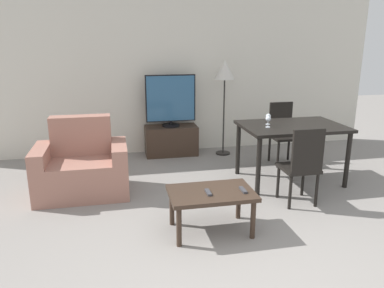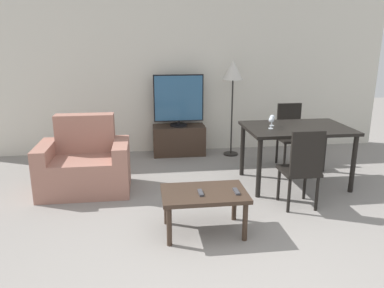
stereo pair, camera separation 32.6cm
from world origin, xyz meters
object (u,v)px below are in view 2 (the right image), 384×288
at_px(dining_chair_near, 302,166).
at_px(dining_table, 296,133).
at_px(wine_glass_left, 272,118).
at_px(coffee_table, 204,197).
at_px(dining_chair_far, 290,132).
at_px(remote_primary, 201,193).
at_px(armchair, 85,166).
at_px(tv_stand, 179,140).
at_px(floor_lamp, 233,74).
at_px(wine_glass_center, 271,121).
at_px(remote_secondary, 236,191).
at_px(tv, 179,100).

bearing_deg(dining_chair_near, dining_table, 73.00).
bearing_deg(wine_glass_left, dining_table, -15.23).
height_order(coffee_table, dining_chair_far, dining_chair_far).
bearing_deg(coffee_table, remote_primary, -133.14).
relative_size(armchair, dining_chair_far, 1.18).
bearing_deg(armchair, tv_stand, 46.31).
distance_m(floor_lamp, wine_glass_center, 1.50).
xyz_separation_m(armchair, dining_chair_near, (2.47, -0.87, 0.18)).
height_order(remote_secondary, wine_glass_left, wine_glass_left).
bearing_deg(dining_chair_far, remote_secondary, -123.91).
relative_size(tv_stand, remote_secondary, 5.65).
xyz_separation_m(dining_table, remote_primary, (-1.43, -1.19, -0.24)).
bearing_deg(wine_glass_left, armchair, 179.33).
height_order(tv, wine_glass_left, tv).
relative_size(tv_stand, dining_chair_near, 0.91).
distance_m(coffee_table, wine_glass_center, 1.57).
bearing_deg(floor_lamp, dining_chair_near, -81.82).
xyz_separation_m(tv_stand, dining_chair_near, (1.16, -2.25, 0.27)).
relative_size(dining_chair_near, dining_chair_far, 1.00).
xyz_separation_m(tv, wine_glass_left, (1.08, -1.40, -0.03)).
height_order(dining_table, wine_glass_center, wine_glass_center).
distance_m(armchair, dining_table, 2.73).
bearing_deg(wine_glass_left, tv_stand, 127.53).
height_order(armchair, dining_chair_far, armchair).
distance_m(dining_chair_far, wine_glass_left, 0.94).
height_order(tv_stand, tv, tv).
height_order(floor_lamp, remote_secondary, floor_lamp).
height_order(tv_stand, coffee_table, tv_stand).
xyz_separation_m(tv, dining_chair_near, (1.16, -2.25, -0.40)).
bearing_deg(tv_stand, wine_glass_left, -52.47).
bearing_deg(remote_primary, wine_glass_center, 46.57).
relative_size(armchair, dining_table, 0.83).
xyz_separation_m(dining_table, floor_lamp, (-0.54, 1.35, 0.64)).
distance_m(coffee_table, remote_secondary, 0.32).
relative_size(dining_table, floor_lamp, 0.86).
height_order(dining_chair_far, floor_lamp, floor_lamp).
xyz_separation_m(armchair, remote_secondary, (1.62, -1.31, 0.11)).
xyz_separation_m(tv, remote_primary, (-0.05, -2.68, -0.46)).
bearing_deg(coffee_table, armchair, 136.24).
bearing_deg(remote_primary, floor_lamp, 70.52).
height_order(wine_glass_left, wine_glass_center, same).
distance_m(wine_glass_left, wine_glass_center, 0.16).
relative_size(armchair, dining_chair_near, 1.18).
bearing_deg(tv, remote_secondary, -83.61).
distance_m(tv_stand, wine_glass_left, 1.88).
xyz_separation_m(dining_chair_near, wine_glass_center, (-0.14, 0.69, 0.37)).
xyz_separation_m(tv_stand, wine_glass_left, (1.08, -1.41, 0.63)).
height_order(tv, dining_table, tv).
bearing_deg(dining_chair_far, tv_stand, 155.66).
height_order(floor_lamp, wine_glass_left, floor_lamp).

